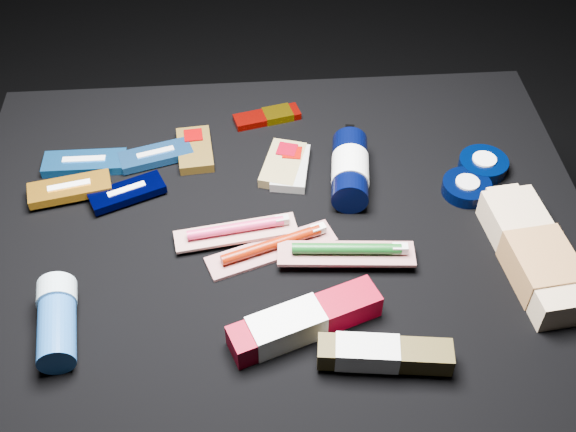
{
  "coord_description": "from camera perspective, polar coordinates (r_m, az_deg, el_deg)",
  "views": [
    {
      "loc": [
        -0.04,
        -0.76,
        1.22
      ],
      "look_at": [
        0.01,
        0.01,
        0.42
      ],
      "focal_mm": 45.0,
      "sensor_mm": 36.0,
      "label": 1
    }
  ],
  "objects": [
    {
      "name": "toothbrush_pack_1",
      "position": [
        1.1,
        -4.01,
        -1.13
      ],
      "size": [
        0.19,
        0.07,
        0.02
      ],
      "rotation": [
        0.0,
        0.0,
        0.15
      ],
      "color": "silver",
      "rests_on": "cloth_table"
    },
    {
      "name": "luna_bar_0",
      "position": [
        1.26,
        -15.76,
        4.07
      ],
      "size": [
        0.14,
        0.05,
        0.02
      ],
      "rotation": [
        0.0,
        0.0,
        -0.0
      ],
      "color": "#175EAB",
      "rests_on": "cloth_table"
    },
    {
      "name": "power_bar",
      "position": [
        1.31,
        -1.38,
        7.9
      ],
      "size": [
        0.12,
        0.06,
        0.01
      ],
      "rotation": [
        0.0,
        0.0,
        0.24
      ],
      "color": "#8C0804",
      "rests_on": "cloth_table"
    },
    {
      "name": "clif_bar_1",
      "position": [
        1.21,
        0.21,
        3.98
      ],
      "size": [
        0.07,
        0.11,
        0.02
      ],
      "rotation": [
        0.0,
        0.0,
        -0.18
      ],
      "color": "#ADADA5",
      "rests_on": "cloth_table"
    },
    {
      "name": "toothpaste_carton_green",
      "position": [
        0.96,
        7.16,
        -10.75
      ],
      "size": [
        0.18,
        0.06,
        0.03
      ],
      "rotation": [
        0.0,
        0.0,
        -0.13
      ],
      "color": "#3F3413",
      "rests_on": "cloth_table"
    },
    {
      "name": "deodorant_stick",
      "position": [
        1.02,
        -17.8,
        -7.88
      ],
      "size": [
        0.07,
        0.14,
        0.05
      ],
      "rotation": [
        0.0,
        0.0,
        0.14
      ],
      "color": "#1C519C",
      "rests_on": "cloth_table"
    },
    {
      "name": "luna_bar_1",
      "position": [
        1.24,
        -10.39,
        4.73
      ],
      "size": [
        0.13,
        0.08,
        0.02
      ],
      "rotation": [
        0.0,
        0.0,
        0.28
      ],
      "color": "#1E559A",
      "rests_on": "cloth_table"
    },
    {
      "name": "clif_bar_2",
      "position": [
        1.21,
        -0.34,
        4.22
      ],
      "size": [
        0.09,
        0.12,
        0.02
      ],
      "rotation": [
        0.0,
        0.0,
        -0.3
      ],
      "color": "olive",
      "rests_on": "cloth_table"
    },
    {
      "name": "ground",
      "position": [
        1.43,
        -0.58,
        -12.04
      ],
      "size": [
        3.0,
        3.0,
        0.0
      ],
      "primitive_type": "plane",
      "color": "black",
      "rests_on": "ground"
    },
    {
      "name": "clif_bar_0",
      "position": [
        1.25,
        -7.38,
        5.35
      ],
      "size": [
        0.07,
        0.11,
        0.02
      ],
      "rotation": [
        0.0,
        0.0,
        0.09
      ],
      "color": "#4A3611",
      "rests_on": "cloth_table"
    },
    {
      "name": "toothbrush_pack_0",
      "position": [
        1.08,
        -1.17,
        -2.45
      ],
      "size": [
        0.2,
        0.11,
        0.02
      ],
      "rotation": [
        0.0,
        0.0,
        0.34
      ],
      "color": "#ACA6A1",
      "rests_on": "cloth_table"
    },
    {
      "name": "luna_bar_2",
      "position": [
        1.18,
        -12.59,
        1.83
      ],
      "size": [
        0.13,
        0.09,
        0.02
      ],
      "rotation": [
        0.0,
        0.0,
        0.4
      ],
      "color": "black",
      "rests_on": "cloth_table"
    },
    {
      "name": "toothpaste_carton_red",
      "position": [
        0.98,
        0.85,
        -8.47
      ],
      "size": [
        0.22,
        0.12,
        0.04
      ],
      "rotation": [
        0.0,
        0.0,
        0.35
      ],
      "color": "maroon",
      "rests_on": "cloth_table"
    },
    {
      "name": "toothbrush_pack_2",
      "position": [
        1.06,
        4.78,
        -2.81
      ],
      "size": [
        0.2,
        0.06,
        0.02
      ],
      "rotation": [
        0.0,
        0.0,
        -0.08
      ],
      "color": "#B3AEA7",
      "rests_on": "cloth_table"
    },
    {
      "name": "lotion_bottle",
      "position": [
        1.17,
        4.92,
        3.72
      ],
      "size": [
        0.08,
        0.19,
        0.06
      ],
      "rotation": [
        0.0,
        0.0,
        -0.13
      ],
      "color": "black",
      "rests_on": "cloth_table"
    },
    {
      "name": "luna_bar_3",
      "position": [
        1.21,
        -16.85,
        2.07
      ],
      "size": [
        0.14,
        0.07,
        0.02
      ],
      "rotation": [
        0.0,
        0.0,
        0.21
      ],
      "color": "orange",
      "rests_on": "cloth_table"
    },
    {
      "name": "cream_tin_upper",
      "position": [
        1.25,
        15.16,
        3.94
      ],
      "size": [
        0.08,
        0.08,
        0.03
      ],
      "rotation": [
        0.0,
        0.0,
        0.3
      ],
      "color": "black",
      "rests_on": "cloth_table"
    },
    {
      "name": "cream_tin_lower",
      "position": [
        1.2,
        13.91,
        2.21
      ],
      "size": [
        0.08,
        0.08,
        0.02
      ],
      "rotation": [
        0.0,
        0.0,
        0.02
      ],
      "color": "black",
      "rests_on": "cloth_table"
    },
    {
      "name": "cloth_table",
      "position": [
        1.27,
        -0.65,
        -7.27
      ],
      "size": [
        0.98,
        0.78,
        0.4
      ],
      "primitive_type": "cube",
      "color": "black",
      "rests_on": "ground"
    },
    {
      "name": "bodywash_bottle",
      "position": [
        1.11,
        18.95,
        -3.0
      ],
      "size": [
        0.11,
        0.25,
        0.05
      ],
      "rotation": [
        0.0,
        0.0,
        0.12
      ],
      "color": "#D8B68E",
      "rests_on": "cloth_table"
    }
  ]
}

